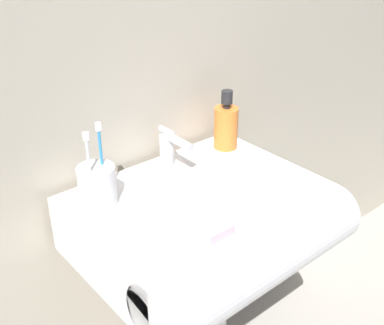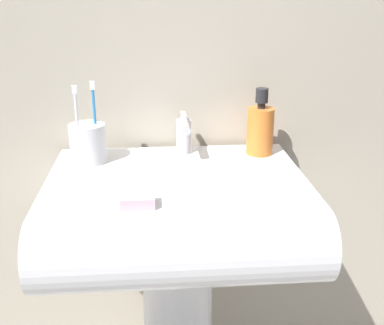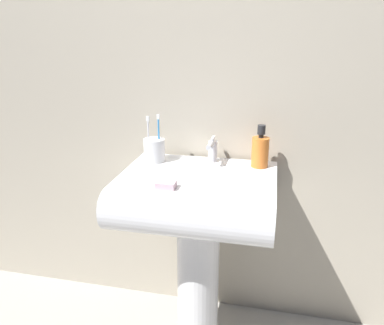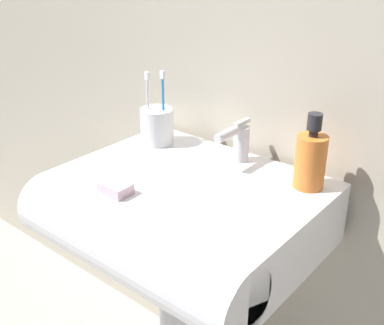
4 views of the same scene
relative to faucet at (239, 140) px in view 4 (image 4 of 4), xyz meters
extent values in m
cube|color=white|center=(-0.03, -0.14, -0.14)|extent=(0.60, 0.42, 0.15)
cylinder|color=white|center=(-0.03, -0.35, -0.14)|extent=(0.60, 0.15, 0.15)
cylinder|color=silver|center=(0.00, 0.01, -0.01)|extent=(0.04, 0.04, 0.09)
cylinder|color=silver|center=(0.00, -0.04, 0.03)|extent=(0.02, 0.10, 0.02)
cube|color=silver|center=(0.00, 0.01, 0.04)|extent=(0.01, 0.06, 0.01)
cylinder|color=white|center=(-0.24, -0.04, -0.01)|extent=(0.09, 0.09, 0.10)
cylinder|color=white|center=(-0.26, -0.05, 0.04)|extent=(0.01, 0.01, 0.16)
cube|color=white|center=(-0.26, -0.05, 0.13)|extent=(0.01, 0.01, 0.02)
cylinder|color=#338CD8|center=(-0.22, -0.03, 0.04)|extent=(0.01, 0.01, 0.17)
cube|color=white|center=(-0.22, -0.03, 0.13)|extent=(0.01, 0.01, 0.02)
cylinder|color=orange|center=(0.20, -0.01, 0.00)|extent=(0.07, 0.07, 0.12)
cylinder|color=#262628|center=(0.20, -0.01, 0.07)|extent=(0.02, 0.02, 0.01)
cylinder|color=#262628|center=(0.20, -0.01, 0.10)|extent=(0.03, 0.03, 0.04)
cube|color=silver|center=(-0.11, -0.31, -0.05)|extent=(0.07, 0.05, 0.02)
camera|label=1|loc=(-0.69, -0.92, 0.57)|focal=45.00mm
camera|label=2|loc=(-0.08, -1.19, 0.36)|focal=45.00mm
camera|label=3|loc=(0.24, -1.48, 0.47)|focal=35.00mm
camera|label=4|loc=(0.61, -0.92, 0.45)|focal=45.00mm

